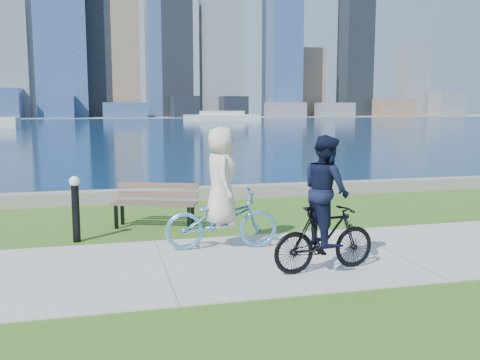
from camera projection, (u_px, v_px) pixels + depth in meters
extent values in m
plane|color=#315C18|center=(389.00, 252.00, 9.55)|extent=(320.00, 320.00, 0.00)
cube|color=#A3A39E|center=(389.00, 251.00, 9.54)|extent=(80.00, 3.50, 0.02)
cube|color=gray|center=(279.00, 190.00, 15.48)|extent=(90.00, 0.50, 0.35)
cube|color=#0B2647|center=(138.00, 124.00, 78.70)|extent=(320.00, 131.00, 0.01)
cube|color=gray|center=(124.00, 117.00, 134.40)|extent=(320.00, 30.00, 0.12)
cube|color=navy|center=(61.00, 107.00, 121.61)|extent=(6.33, 9.72, 5.14)
cube|color=navy|center=(125.00, 110.00, 125.93)|extent=(10.01, 6.89, 3.59)
cube|color=black|center=(184.00, 107.00, 127.94)|extent=(6.08, 8.82, 5.16)
cube|color=black|center=(234.00, 107.00, 130.05)|extent=(6.01, 6.16, 5.13)
cube|color=slate|center=(285.00, 110.00, 136.00)|extent=(8.71, 8.22, 3.67)
cube|color=slate|center=(335.00, 110.00, 140.35)|extent=(8.67, 6.71, 3.67)
cube|color=#7B614C|center=(393.00, 108.00, 144.53)|extent=(9.04, 6.70, 4.70)
cube|color=slate|center=(446.00, 104.00, 145.64)|extent=(7.29, 6.04, 6.72)
cube|color=slate|center=(9.00, 57.00, 127.72)|extent=(10.04, 11.97, 28.97)
cube|color=#7B614C|center=(125.00, 58.00, 132.61)|extent=(6.67, 7.09, 29.30)
cube|color=black|center=(175.00, 55.00, 136.84)|extent=(7.78, 9.60, 31.47)
cube|color=slate|center=(221.00, 20.00, 134.96)|extent=(9.41, 10.02, 48.83)
cube|color=navy|center=(283.00, 6.00, 138.24)|extent=(8.03, 10.35, 56.83)
cube|color=#7B614C|center=(310.00, 83.00, 148.02)|extent=(6.64, 6.76, 18.47)
cube|color=black|center=(356.00, 38.00, 149.43)|extent=(7.89, 7.32, 43.22)
cube|color=slate|center=(413.00, 83.00, 150.70)|extent=(7.15, 6.28, 18.52)
cube|color=silver|center=(222.00, 118.00, 97.06)|extent=(13.59, 3.88, 1.16)
cube|color=silver|center=(222.00, 113.00, 96.94)|extent=(7.77, 2.91, 0.68)
cube|color=black|center=(116.00, 217.00, 11.33)|extent=(0.09, 0.09, 0.50)
cube|color=black|center=(189.00, 219.00, 11.16)|extent=(0.09, 0.09, 0.50)
cube|color=black|center=(122.00, 213.00, 11.73)|extent=(0.09, 0.09, 0.50)
cube|color=black|center=(193.00, 215.00, 11.56)|extent=(0.09, 0.09, 0.50)
cube|color=brown|center=(152.00, 205.00, 11.21)|extent=(1.72, 0.73, 0.04)
cube|color=brown|center=(154.00, 203.00, 11.39)|extent=(1.72, 0.73, 0.04)
cube|color=brown|center=(156.00, 202.00, 11.56)|extent=(1.72, 0.73, 0.04)
cube|color=brown|center=(158.00, 194.00, 11.68)|extent=(1.71, 0.69, 0.13)
cube|color=brown|center=(158.00, 185.00, 11.68)|extent=(1.71, 0.69, 0.13)
cylinder|color=black|center=(76.00, 213.00, 10.17)|extent=(0.14, 0.14, 1.13)
sphere|color=white|center=(75.00, 181.00, 10.09)|extent=(0.21, 0.21, 0.21)
imported|color=#5297C7|center=(221.00, 220.00, 9.63)|extent=(0.90, 2.09, 1.06)
imported|color=silver|center=(221.00, 177.00, 9.53)|extent=(0.65, 0.92, 1.77)
imported|color=black|center=(325.00, 238.00, 8.30)|extent=(0.69, 1.77, 1.04)
imported|color=black|center=(326.00, 190.00, 8.20)|extent=(0.72, 0.88, 1.70)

